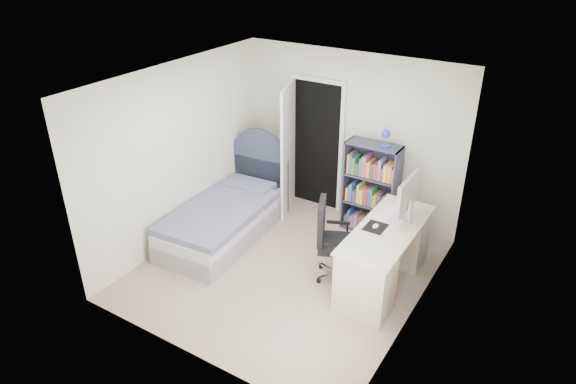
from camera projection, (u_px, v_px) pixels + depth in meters
The scene contains 8 objects.
room_shell at pixel (286, 184), 6.16m from camera, with size 3.50×3.70×2.60m.
door at pixel (298, 147), 7.75m from camera, with size 0.92×0.80×2.06m.
bed at pixel (227, 216), 7.37m from camera, with size 1.14×2.18×1.31m.
nightstand at pixel (269, 175), 8.39m from camera, with size 0.40×0.40×0.58m.
floor_lamp at pixel (270, 176), 8.04m from camera, with size 0.18×0.18×1.27m.
bookcase at pixel (371, 192), 7.30m from camera, with size 0.76×0.33×1.62m.
desk at pixel (385, 253), 6.27m from camera, with size 0.66×1.66×1.36m.
office_chair at pixel (331, 237), 6.33m from camera, with size 0.63×0.63×1.08m.
Camera 1 is at (2.92, -4.67, 4.00)m, focal length 32.00 mm.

